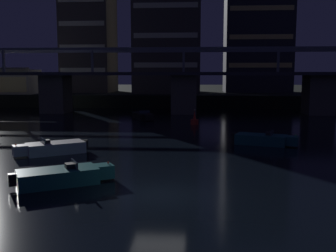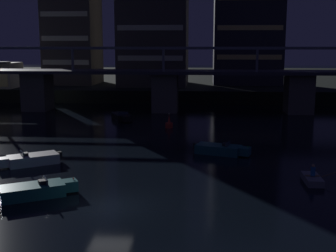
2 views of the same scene
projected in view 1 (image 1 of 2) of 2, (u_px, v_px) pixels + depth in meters
name	position (u px, v px, depth m)	size (l,w,h in m)	color
ground_plane	(158.00, 195.00, 18.12)	(400.00, 400.00, 0.00)	black
far_riverbank	(189.00, 92.00, 104.96)	(240.00, 80.00, 2.20)	black
river_bridge	(184.00, 86.00, 57.09)	(82.75, 6.40, 9.38)	#605B51
tower_west_low	(89.00, 37.00, 78.44)	(9.42, 10.45, 22.25)	#423D38
tower_west_tall	(168.00, 24.00, 75.51)	(12.37, 13.39, 26.55)	#423D38
tower_central	(258.00, 25.00, 77.52)	(12.82, 9.03, 26.95)	#282833
waterfront_pavilion	(3.00, 82.00, 71.15)	(12.40, 7.40, 4.70)	#B2AD9E
speedboat_near_center	(143.00, 116.00, 49.79)	(3.26, 5.01, 1.16)	black
speedboat_mid_left	(62.00, 176.00, 19.91)	(4.87, 3.59, 1.16)	#196066
speedboat_mid_center	(264.00, 139.00, 31.36)	(5.13, 2.97, 1.16)	#196066
speedboat_mid_right	(52.00, 148.00, 27.66)	(4.78, 3.81, 1.16)	silver
channel_buoy	(195.00, 120.00, 44.19)	(0.90, 0.90, 1.76)	red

